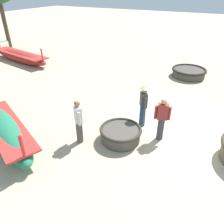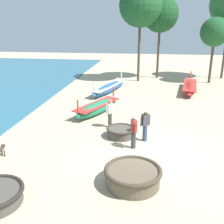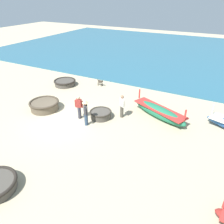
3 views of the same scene
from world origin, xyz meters
name	(u,v)px [view 1 (image 1 of 3)]	position (x,y,z in m)	size (l,w,h in m)	color
ground_plane	(183,134)	(0.00, 0.00, 0.00)	(80.00, 80.00, 0.00)	#BCAD8C
coracle_front_left	(121,134)	(-1.38, 1.85, 0.26)	(1.44, 1.44, 0.49)	#4C473F
coracle_center	(189,72)	(5.89, 1.00, 0.27)	(1.95, 1.95, 0.49)	#4C473F
long_boat_white_hull	(20,56)	(3.34, 11.85, 0.37)	(1.82, 5.50, 1.28)	maroon
long_boat_green_hull	(7,132)	(-3.22, 5.21, 0.39)	(2.56, 4.15, 1.35)	#237551
fisherman_standing_right	(162,118)	(-0.67, 0.68, 0.84)	(0.31, 0.51, 1.57)	#383842
fisherman_crouching	(79,121)	(-2.09, 3.04, 0.84)	(0.40, 0.41, 1.57)	#4C473D
fisherman_standing_left	(143,103)	(-0.17, 1.53, 0.96)	(0.46, 0.37, 1.67)	#2D425B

